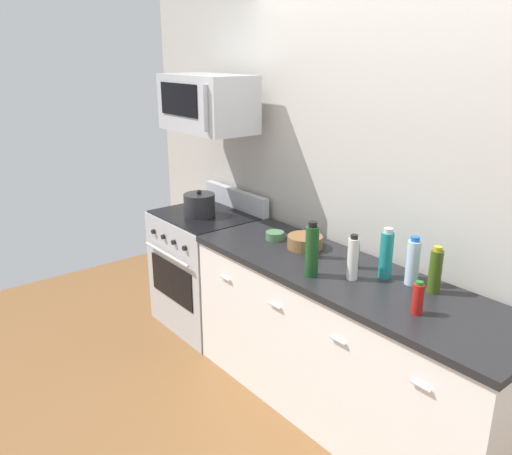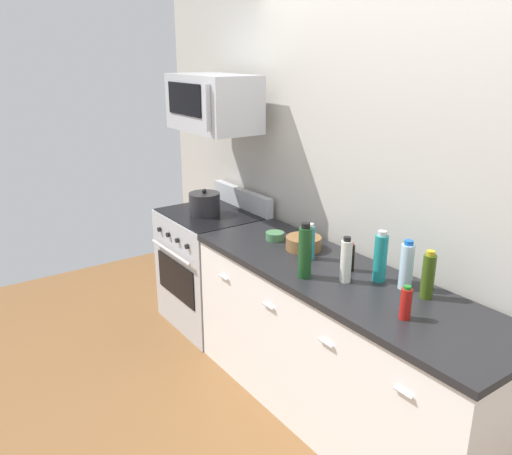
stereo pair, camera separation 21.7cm
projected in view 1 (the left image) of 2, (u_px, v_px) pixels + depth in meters
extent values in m
plane|color=brown|center=(338.00, 409.00, 3.24)|extent=(6.25, 6.25, 0.00)
cube|color=#B7B2A8|center=(398.00, 188.00, 3.05)|extent=(5.21, 0.10, 2.70)
cube|color=white|center=(342.00, 347.00, 3.09)|extent=(2.09, 0.62, 0.88)
cube|color=black|center=(346.00, 276.00, 2.95)|extent=(2.12, 0.65, 0.04)
cube|color=black|center=(306.00, 422.00, 3.05)|extent=(2.09, 0.02, 0.10)
cylinder|color=silver|center=(225.00, 278.00, 3.35)|extent=(0.10, 0.02, 0.02)
cylinder|color=silver|center=(275.00, 306.00, 2.99)|extent=(0.10, 0.02, 0.02)
cylinder|color=silver|center=(338.00, 341.00, 2.63)|extent=(0.10, 0.02, 0.02)
cylinder|color=silver|center=(421.00, 386.00, 2.27)|extent=(0.10, 0.02, 0.02)
cube|color=#B7BABF|center=(207.00, 270.00, 4.15)|extent=(0.76, 0.64, 0.91)
cube|color=black|center=(172.00, 281.00, 3.96)|extent=(0.58, 0.01, 0.30)
cylinder|color=#B7BABF|center=(166.00, 254.00, 3.87)|extent=(0.61, 0.02, 0.02)
cube|color=#B7BABF|center=(236.00, 199.00, 4.15)|extent=(0.76, 0.06, 0.16)
cube|color=black|center=(205.00, 215.00, 4.00)|extent=(0.73, 0.61, 0.01)
cylinder|color=black|center=(153.00, 232.00, 4.01)|extent=(0.04, 0.02, 0.04)
cylinder|color=black|center=(163.00, 237.00, 3.90)|extent=(0.04, 0.02, 0.04)
cylinder|color=black|center=(173.00, 242.00, 3.79)|extent=(0.04, 0.02, 0.04)
cylinder|color=black|center=(184.00, 248.00, 3.68)|extent=(0.04, 0.02, 0.04)
cube|color=#B7BABF|center=(208.00, 103.00, 3.76)|extent=(0.74, 0.40, 0.40)
cube|color=black|center=(179.00, 100.00, 3.68)|extent=(0.48, 0.01, 0.22)
cube|color=#B7BABF|center=(205.00, 108.00, 3.41)|extent=(0.02, 0.04, 0.30)
cylinder|color=black|center=(355.00, 256.00, 2.99)|extent=(0.05, 0.05, 0.15)
cylinder|color=maroon|center=(355.00, 242.00, 2.96)|extent=(0.03, 0.03, 0.02)
cylinder|color=#385114|center=(435.00, 272.00, 2.67)|extent=(0.07, 0.07, 0.23)
cylinder|color=#B29919|center=(438.00, 249.00, 2.63)|extent=(0.04, 0.04, 0.02)
cylinder|color=teal|center=(313.00, 241.00, 3.14)|extent=(0.06, 0.06, 0.20)
cylinder|color=white|center=(314.00, 224.00, 3.10)|extent=(0.04, 0.04, 0.02)
cylinder|color=silver|center=(413.00, 263.00, 2.77)|extent=(0.07, 0.07, 0.24)
cylinder|color=blue|center=(415.00, 239.00, 2.72)|extent=(0.05, 0.05, 0.02)
cylinder|color=#B21914|center=(418.00, 299.00, 2.46)|extent=(0.05, 0.05, 0.15)
cylinder|color=#19721E|center=(420.00, 283.00, 2.44)|extent=(0.03, 0.03, 0.02)
cylinder|color=silver|center=(353.00, 259.00, 2.83)|extent=(0.06, 0.06, 0.23)
cylinder|color=black|center=(354.00, 237.00, 2.79)|extent=(0.04, 0.04, 0.02)
cylinder|color=#19471E|center=(312.00, 252.00, 2.87)|extent=(0.07, 0.07, 0.29)
cylinder|color=black|center=(313.00, 224.00, 2.81)|extent=(0.05, 0.05, 0.03)
cylinder|color=#197F7A|center=(386.00, 255.00, 2.85)|extent=(0.07, 0.07, 0.26)
cylinder|color=beige|center=(388.00, 230.00, 2.80)|extent=(0.05, 0.05, 0.03)
cylinder|color=brown|center=(305.00, 242.00, 3.31)|extent=(0.22, 0.22, 0.08)
torus|color=brown|center=(305.00, 237.00, 3.29)|extent=(0.22, 0.22, 0.01)
cylinder|color=brown|center=(305.00, 247.00, 3.32)|extent=(0.12, 0.12, 0.01)
cylinder|color=#477A4C|center=(275.00, 236.00, 3.46)|extent=(0.12, 0.12, 0.05)
torus|color=#477A4C|center=(275.00, 232.00, 3.46)|extent=(0.12, 0.12, 0.01)
cylinder|color=#477A4C|center=(275.00, 239.00, 3.47)|extent=(0.07, 0.07, 0.01)
cylinder|color=#262628|center=(199.00, 205.00, 3.94)|extent=(0.24, 0.24, 0.17)
sphere|color=black|center=(199.00, 192.00, 3.91)|extent=(0.04, 0.04, 0.04)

